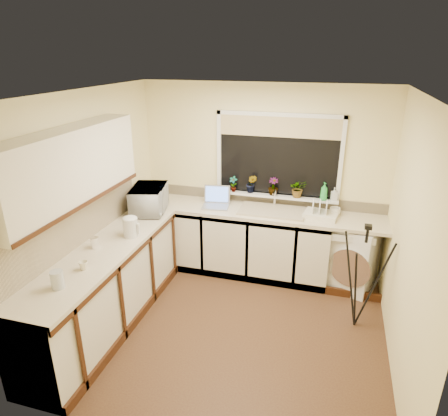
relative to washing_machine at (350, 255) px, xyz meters
The scene contains 34 objects.
floor 1.76m from the washing_machine, 134.45° to the right, with size 3.20×3.20×0.00m, color brown.
ceiling 2.65m from the washing_machine, 134.45° to the right, with size 3.20×3.20×0.00m, color white.
wall_back 1.47m from the washing_machine, 166.85° to the left, with size 3.20×3.20×0.00m, color #FBEBA7.
wall_front 3.08m from the washing_machine, 113.75° to the right, with size 3.20×3.20×0.00m, color #FBEBA7.
wall_left 3.16m from the washing_machine, 156.43° to the right, with size 3.00×3.00×0.00m, color #FBEBA7.
wall_right 1.52m from the washing_machine, 71.73° to the right, with size 3.00×3.00×0.00m, color #FBEBA7.
base_cabinet_back 1.52m from the washing_machine, behind, with size 2.55×0.60×0.86m, color silver.
base_cabinet_left 2.92m from the washing_machine, 148.67° to the right, with size 0.54×2.40×0.86m, color silver.
worktop_back 1.28m from the washing_machine, behind, with size 3.20×0.60×0.04m, color beige.
worktop_left 2.96m from the washing_machine, 148.67° to the right, with size 0.60×2.40×0.04m, color beige.
upper_cabinet 3.41m from the washing_machine, 147.65° to the right, with size 0.28×1.90×0.70m, color silver.
splashback_left 3.25m from the washing_machine, 151.37° to the right, with size 0.02×2.40×0.45m, color beige.
splashback_back 1.34m from the washing_machine, 167.40° to the left, with size 3.20×0.02×0.14m, color beige.
window_glass 1.53m from the washing_machine, 165.13° to the left, with size 1.50×0.02×1.00m, color black.
window_blind 1.82m from the washing_machine, 166.48° to the left, with size 1.50×0.02×0.25m, color tan.
windowsill 1.19m from the washing_machine, 168.12° to the left, with size 1.60×0.14×0.03m, color white.
sink 1.11m from the washing_machine, behind, with size 0.82×0.46×0.03m, color tan.
faucet 1.17m from the washing_machine, behind, with size 0.03×0.03×0.24m, color silver.
washing_machine is the anchor object (origin of this frame).
laptop 1.82m from the washing_machine, behind, with size 0.37×0.33×0.25m.
kettle 2.70m from the washing_machine, 154.05° to the right, with size 0.16×0.16×0.21m, color silver.
dish_rack 0.65m from the washing_machine, behind, with size 0.39×0.30×0.06m, color silver.
tripod 0.85m from the washing_machine, 84.07° to the right, with size 0.59×0.59×1.20m, color black, non-canonical shape.
glass_jug 3.39m from the washing_machine, 137.77° to the right, with size 0.11×0.11×0.16m, color #B7BDC3.
steel_jar 3.04m from the washing_machine, 149.86° to the right, with size 0.09×0.09×0.12m, color white.
microwave 2.61m from the washing_machine, behind, with size 0.58×0.39×0.32m, color white.
plant_a 1.73m from the washing_machine, behind, with size 0.11×0.08×0.21m, color #999999.
plant_b 1.53m from the washing_machine, behind, with size 0.14×0.11×0.25m, color #999999.
plant_c 1.29m from the washing_machine, 168.92° to the left, with size 0.13×0.13×0.23m, color #999999.
plant_d 1.05m from the washing_machine, 164.38° to the left, with size 0.21×0.18×0.23m, color #999999.
soap_bottle_green 0.86m from the washing_machine, 155.22° to the left, with size 0.09×0.09×0.23m, color green.
soap_bottle_clear 0.79m from the washing_machine, 142.65° to the left, with size 0.08×0.08×0.17m, color #999999.
cup_back 0.59m from the washing_machine, 163.22° to the left, with size 0.13×0.13×0.10m, color white.
cup_left 3.15m from the washing_machine, 141.94° to the right, with size 0.09×0.09×0.08m, color #F2E8C7.
Camera 1 is at (0.89, -3.45, 2.79)m, focal length 31.92 mm.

